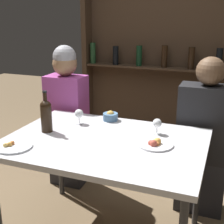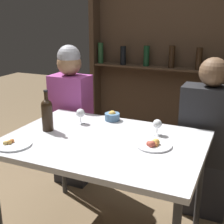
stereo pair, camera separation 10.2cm
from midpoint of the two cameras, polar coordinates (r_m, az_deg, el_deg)
The scene contains 10 objects.
dining_table at distance 2.05m, azimuth -2.83°, elevation -6.76°, with size 1.28×0.92×0.76m.
wine_rack_wall at distance 3.65m, azimuth 8.97°, elevation 10.57°, with size 1.99×0.21×2.18m.
wine_bottle at distance 2.18m, azimuth -13.33°, elevation -0.46°, with size 0.08×0.08×0.29m.
wine_glass_0 at distance 2.12m, azimuth 6.90°, elevation -2.16°, with size 0.06×0.06×0.11m.
wine_glass_1 at distance 2.32m, azimuth -7.33°, elevation -0.39°, with size 0.06×0.06×0.11m.
food_plate_0 at distance 1.95m, azimuth 6.39°, elevation -5.79°, with size 0.22×0.22×0.05m.
food_plate_1 at distance 2.02m, azimuth -18.96°, elevation -5.98°, with size 0.22×0.22×0.04m.
snack_bowl at distance 2.39m, azimuth -1.52°, elevation -0.78°, with size 0.11×0.11×0.08m.
seated_person_left at distance 2.85m, azimuth -9.21°, elevation -1.02°, with size 0.34×0.22×1.29m.
seated_person_right at distance 2.52m, azimuth 15.35°, elevation -5.34°, with size 0.42×0.22×1.25m.
Camera 1 is at (0.72, -1.73, 1.54)m, focal length 50.00 mm.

